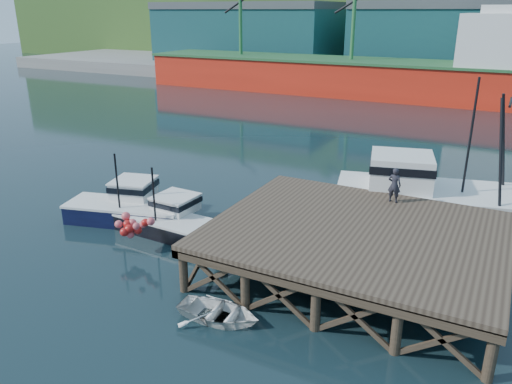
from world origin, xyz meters
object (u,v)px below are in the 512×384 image
Objects in this scene: trawler at (445,197)px; dockworker at (394,185)px; boat_navy at (128,206)px; dinghy at (219,312)px; boat_black at (167,219)px.

trawler reaches higher than dockworker.
dockworker is at bearing -134.54° from trawler.
dinghy is at bearing -46.91° from boat_navy.
dockworker is at bearing -26.48° from dinghy.
boat_navy is at bearing -168.63° from trawler.
trawler is 3.87× the size of dinghy.
boat_black is at bearing 45.74° from dinghy.
dockworker is (10.59, 4.03, 2.30)m from boat_black.
boat_black is 3.53× the size of dockworker.
dinghy is (6.61, -5.60, -0.34)m from boat_black.
trawler is 7.25× the size of dockworker.
boat_navy reaches higher than boat_black.
trawler reaches higher than boat_black.
boat_navy reaches higher than dockworker.
dockworker is at bearing 23.33° from boat_black.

